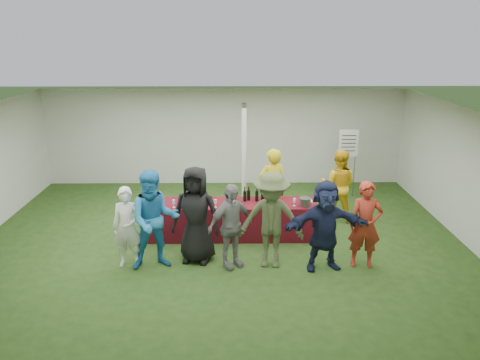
{
  "coord_description": "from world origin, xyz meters",
  "views": [
    {
      "loc": [
        0.27,
        -8.9,
        4.14
      ],
      "look_at": [
        0.4,
        0.28,
        1.25
      ],
      "focal_mm": 35.0,
      "sensor_mm": 36.0,
      "label": 1
    }
  ],
  "objects_px": {
    "dump_bucket": "(305,202)",
    "customer_3": "(231,226)",
    "staff_back": "(338,185)",
    "customer_2": "(196,215)",
    "staff_pourer": "(272,188)",
    "customer_0": "(128,227)",
    "customer_6": "(365,225)",
    "customer_4": "(271,220)",
    "serving_table": "(231,219)",
    "customer_1": "(155,220)",
    "wine_list_sign": "(348,148)",
    "customer_5": "(325,226)"
  },
  "relations": [
    {
      "from": "customer_5",
      "to": "customer_4",
      "type": "bearing_deg",
      "value": 165.23
    },
    {
      "from": "serving_table",
      "to": "staff_back",
      "type": "relative_size",
      "value": 2.17
    },
    {
      "from": "dump_bucket",
      "to": "customer_5",
      "type": "distance_m",
      "value": 1.25
    },
    {
      "from": "staff_back",
      "to": "customer_0",
      "type": "height_order",
      "value": "staff_back"
    },
    {
      "from": "staff_back",
      "to": "customer_3",
      "type": "distance_m",
      "value": 3.33
    },
    {
      "from": "serving_table",
      "to": "customer_3",
      "type": "xyz_separation_m",
      "value": [
        0.01,
        -1.35,
        0.42
      ]
    },
    {
      "from": "staff_back",
      "to": "customer_2",
      "type": "distance_m",
      "value": 3.68
    },
    {
      "from": "customer_1",
      "to": "customer_5",
      "type": "height_order",
      "value": "customer_1"
    },
    {
      "from": "serving_table",
      "to": "dump_bucket",
      "type": "relative_size",
      "value": 15.13
    },
    {
      "from": "staff_pourer",
      "to": "customer_0",
      "type": "distance_m",
      "value": 3.33
    },
    {
      "from": "customer_2",
      "to": "customer_4",
      "type": "distance_m",
      "value": 1.4
    },
    {
      "from": "customer_0",
      "to": "customer_3",
      "type": "height_order",
      "value": "customer_3"
    },
    {
      "from": "customer_1",
      "to": "customer_3",
      "type": "distance_m",
      "value": 1.37
    },
    {
      "from": "staff_pourer",
      "to": "customer_5",
      "type": "relative_size",
      "value": 1.06
    },
    {
      "from": "customer_0",
      "to": "customer_2",
      "type": "relative_size",
      "value": 0.83
    },
    {
      "from": "dump_bucket",
      "to": "customer_4",
      "type": "relative_size",
      "value": 0.13
    },
    {
      "from": "serving_table",
      "to": "customer_4",
      "type": "height_order",
      "value": "customer_4"
    },
    {
      "from": "customer_6",
      "to": "staff_pourer",
      "type": "bearing_deg",
      "value": 134.57
    },
    {
      "from": "customer_0",
      "to": "customer_3",
      "type": "distance_m",
      "value": 1.88
    },
    {
      "from": "customer_2",
      "to": "customer_5",
      "type": "height_order",
      "value": "customer_2"
    },
    {
      "from": "wine_list_sign",
      "to": "customer_0",
      "type": "relative_size",
      "value": 1.18
    },
    {
      "from": "customer_6",
      "to": "customer_2",
      "type": "bearing_deg",
      "value": -179.53
    },
    {
      "from": "serving_table",
      "to": "customer_3",
      "type": "relative_size",
      "value": 2.25
    },
    {
      "from": "dump_bucket",
      "to": "customer_3",
      "type": "bearing_deg",
      "value": -143.21
    },
    {
      "from": "wine_list_sign",
      "to": "customer_3",
      "type": "bearing_deg",
      "value": -128.08
    },
    {
      "from": "customer_1",
      "to": "customer_0",
      "type": "bearing_deg",
      "value": 161.17
    },
    {
      "from": "customer_2",
      "to": "customer_3",
      "type": "height_order",
      "value": "customer_2"
    },
    {
      "from": "serving_table",
      "to": "staff_pourer",
      "type": "distance_m",
      "value": 1.18
    },
    {
      "from": "staff_back",
      "to": "customer_6",
      "type": "distance_m",
      "value": 2.28
    },
    {
      "from": "wine_list_sign",
      "to": "customer_4",
      "type": "height_order",
      "value": "customer_4"
    },
    {
      "from": "customer_3",
      "to": "customer_6",
      "type": "relative_size",
      "value": 0.98
    },
    {
      "from": "staff_pourer",
      "to": "customer_3",
      "type": "relative_size",
      "value": 1.12
    },
    {
      "from": "customer_3",
      "to": "customer_5",
      "type": "distance_m",
      "value": 1.7
    },
    {
      "from": "serving_table",
      "to": "customer_3",
      "type": "height_order",
      "value": "customer_3"
    },
    {
      "from": "customer_2",
      "to": "customer_4",
      "type": "relative_size",
      "value": 1.02
    },
    {
      "from": "staff_back",
      "to": "customer_5",
      "type": "height_order",
      "value": "customer_5"
    },
    {
      "from": "customer_3",
      "to": "customer_4",
      "type": "bearing_deg",
      "value": -33.46
    },
    {
      "from": "dump_bucket",
      "to": "staff_pourer",
      "type": "distance_m",
      "value": 0.98
    },
    {
      "from": "serving_table",
      "to": "wine_list_sign",
      "type": "distance_m",
      "value": 4.02
    },
    {
      "from": "customer_0",
      "to": "staff_back",
      "type": "bearing_deg",
      "value": 30.45
    },
    {
      "from": "staff_back",
      "to": "customer_6",
      "type": "height_order",
      "value": "staff_back"
    },
    {
      "from": "serving_table",
      "to": "customer_2",
      "type": "bearing_deg",
      "value": -119.92
    },
    {
      "from": "dump_bucket",
      "to": "customer_1",
      "type": "xyz_separation_m",
      "value": [
        -2.88,
        -1.14,
        0.09
      ]
    },
    {
      "from": "staff_pourer",
      "to": "customer_1",
      "type": "xyz_separation_m",
      "value": [
        -2.27,
        -1.9,
        0.04
      ]
    },
    {
      "from": "customer_0",
      "to": "customer_3",
      "type": "xyz_separation_m",
      "value": [
        1.88,
        -0.05,
        0.04
      ]
    },
    {
      "from": "staff_back",
      "to": "customer_0",
      "type": "xyz_separation_m",
      "value": [
        -4.32,
        -2.21,
        -0.07
      ]
    },
    {
      "from": "customer_3",
      "to": "staff_pourer",
      "type": "bearing_deg",
      "value": 30.71
    },
    {
      "from": "staff_back",
      "to": "customer_2",
      "type": "bearing_deg",
      "value": 51.08
    },
    {
      "from": "customer_4",
      "to": "customer_5",
      "type": "xyz_separation_m",
      "value": [
        0.96,
        -0.1,
        -0.07
      ]
    },
    {
      "from": "staff_pourer",
      "to": "customer_4",
      "type": "height_order",
      "value": "customer_4"
    }
  ]
}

